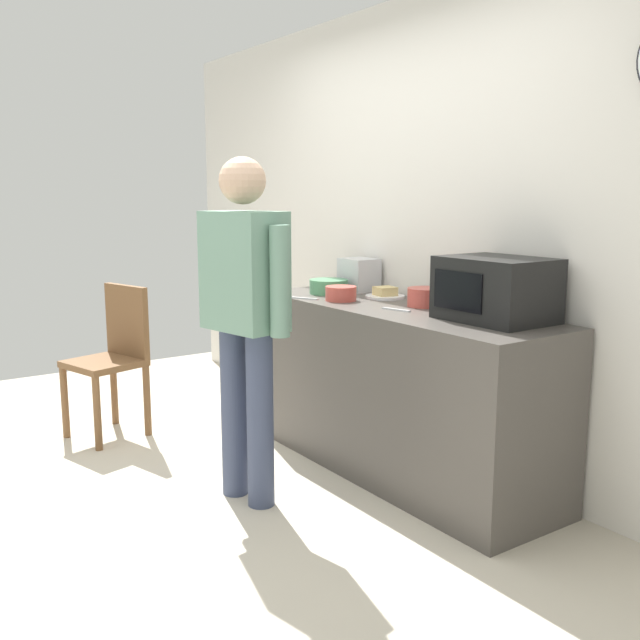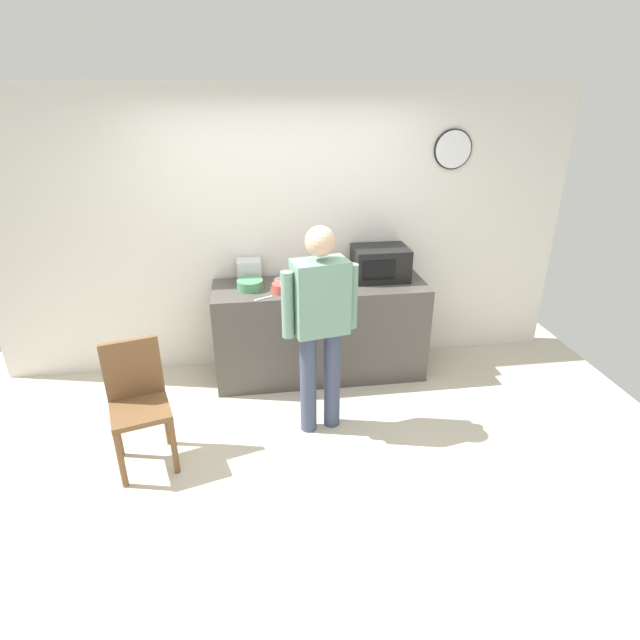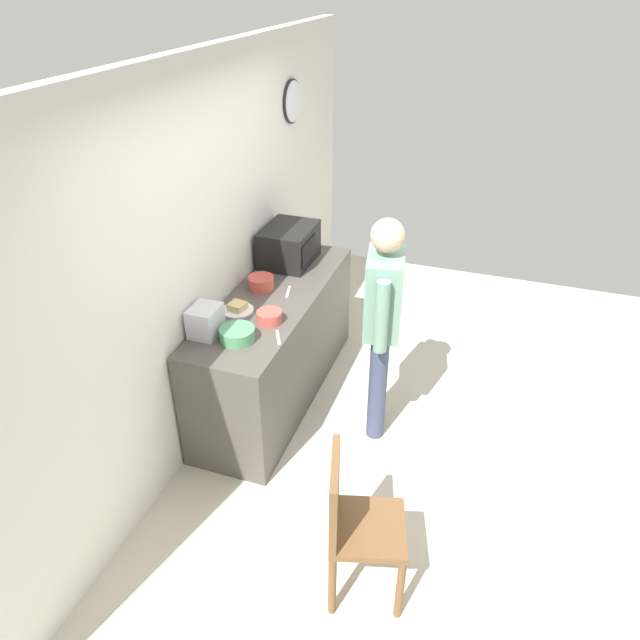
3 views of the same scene
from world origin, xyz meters
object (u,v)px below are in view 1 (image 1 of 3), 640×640
at_px(spoon_utensil, 396,310).
at_px(person_standing, 245,305).
at_px(salad_bowl, 329,287).
at_px(toaster, 359,275).
at_px(fork_utensil, 305,298).
at_px(wooden_chair, 114,353).
at_px(microwave, 496,289).
at_px(mixing_bowl, 426,297).
at_px(sandwich_plate, 385,294).
at_px(cereal_bowl, 341,293).

bearing_deg(spoon_utensil, person_standing, -104.89).
height_order(salad_bowl, toaster, toaster).
bearing_deg(salad_bowl, fork_utensil, -66.28).
distance_m(fork_utensil, wooden_chair, 1.30).
xyz_separation_m(microwave, spoon_utensil, (-0.50, -0.19, -0.15)).
bearing_deg(fork_utensil, person_standing, -56.57).
xyz_separation_m(mixing_bowl, person_standing, (-0.19, -0.99, 0.02)).
xyz_separation_m(sandwich_plate, wooden_chair, (-1.17, -1.21, -0.41)).
bearing_deg(spoon_utensil, toaster, 156.90).
xyz_separation_m(mixing_bowl, fork_utensil, (-0.59, -0.38, -0.05)).
relative_size(fork_utensil, wooden_chair, 0.18).
relative_size(microwave, salad_bowl, 2.15).
bearing_deg(salad_bowl, cereal_bowl, -21.75).
bearing_deg(spoon_utensil, fork_utensil, -164.41).
relative_size(mixing_bowl, spoon_utensil, 1.15).
xyz_separation_m(salad_bowl, fork_utensil, (0.11, -0.24, -0.04)).
bearing_deg(mixing_bowl, person_standing, -101.01).
bearing_deg(cereal_bowl, sandwich_plate, 77.47).
distance_m(cereal_bowl, toaster, 0.44).
height_order(salad_bowl, fork_utensil, salad_bowl).
relative_size(cereal_bowl, spoon_utensil, 1.03).
height_order(cereal_bowl, person_standing, person_standing).
distance_m(toaster, fork_utensil, 0.49).
bearing_deg(toaster, fork_utensil, -77.32).
xyz_separation_m(microwave, sandwich_plate, (-0.87, 0.05, -0.13)).
distance_m(salad_bowl, person_standing, 0.99).
height_order(mixing_bowl, spoon_utensil, mixing_bowl).
distance_m(salad_bowl, fork_utensil, 0.27).
bearing_deg(salad_bowl, person_standing, -59.17).
bearing_deg(cereal_bowl, mixing_bowl, 30.56).
distance_m(salad_bowl, cereal_bowl, 0.29).
height_order(sandwich_plate, toaster, toaster).
height_order(salad_bowl, spoon_utensil, salad_bowl).
height_order(toaster, spoon_utensil, toaster).
bearing_deg(microwave, cereal_bowl, -166.65).
height_order(spoon_utensil, person_standing, person_standing).
bearing_deg(sandwich_plate, cereal_bowl, -102.53).
bearing_deg(spoon_utensil, microwave, 20.61).
bearing_deg(salad_bowl, sandwich_plate, 25.88).
bearing_deg(microwave, wooden_chair, -150.41).
distance_m(microwave, wooden_chair, 2.41).
height_order(microwave, toaster, microwave).
bearing_deg(person_standing, cereal_bowl, 107.42).
relative_size(fork_utensil, spoon_utensil, 1.00).
bearing_deg(spoon_utensil, sandwich_plate, 147.84).
relative_size(microwave, fork_utensil, 2.94).
xyz_separation_m(sandwich_plate, person_standing, (0.17, -1.01, 0.05)).
bearing_deg(microwave, mixing_bowl, 176.77).
bearing_deg(cereal_bowl, microwave, 13.35).
distance_m(cereal_bowl, spoon_utensil, 0.44).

